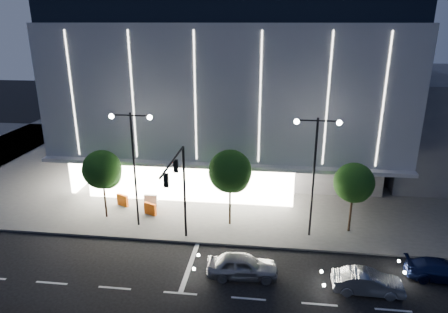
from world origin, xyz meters
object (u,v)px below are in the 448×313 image
Objects in this scene: tree_mid at (230,174)px; car_third at (442,270)px; barrier_c at (150,209)px; barrier_b at (151,200)px; car_second at (368,282)px; car_lead at (242,266)px; barrier_a at (123,200)px; traffic_mast at (179,182)px; street_lamp_east at (315,161)px; tree_right at (354,185)px; street_lamp_west at (133,154)px; tree_left at (103,171)px.

tree_mid reaches higher than car_third.
barrier_b is at bearing 128.70° from barrier_c.
car_lead is at bearing 86.61° from car_second.
car_lead is 4.05× the size of barrier_a.
car_second is 18.47m from barrier_b.
barrier_b is at bearing 31.13° from barrier_a.
barrier_b is at bearing 123.76° from traffic_mast.
car_second is (2.86, -6.05, -5.29)m from street_lamp_east.
tree_right is (9.00, -0.00, -0.45)m from tree_mid.
car_lead reaches higher than car_third.
street_lamp_west is at bearing 70.63° from car_second.
tree_left is 1.35× the size of car_third.
street_lamp_east reaches higher than barrier_b.
barrier_c is (2.82, -1.31, 0.00)m from barrier_a.
traffic_mast is 1.74× the size of car_second.
car_lead reaches higher than barrier_c.
tree_right is (3.03, 1.02, -2.07)m from street_lamp_east.
car_second is at bearing 114.05° from car_third.
tree_mid is 1.45× the size of car_third.
tree_right is at bearing 3.64° from street_lamp_west.
car_lead is 7.41m from car_second.
traffic_mast is 1.59× the size of car_lead.
tree_right is 16.55m from barrier_b.
street_lamp_west is 2.12× the size of car_third.
tree_right is 7.68m from car_third.
car_lead is 1.05× the size of car_third.
tree_mid is 9.01m from tree_right.
tree_right is at bearing 17.02° from traffic_mast.
tree_right is 5.01× the size of barrier_c.
traffic_mast is 0.79× the size of street_lamp_west.
barrier_a and barrier_c have the same top height.
car_second reaches higher than barrier_a.
car_lead is (-7.55, -6.44, -3.13)m from tree_right.
car_second is 17.32m from barrier_c.
tree_left is at bearing 152.16° from traffic_mast.
barrier_b is at bearing 165.51° from street_lamp_east.
barrier_b is (2.94, 2.35, -3.38)m from tree_left.
barrier_a is at bearing 74.87° from tree_left.
barrier_c is (-20.25, 5.95, 0.03)m from car_third.
car_third is at bearing -28.59° from street_lamp_east.
tree_mid is 5.59× the size of barrier_a.
tree_left reaches higher than car_third.
tree_left is 19.00m from tree_right.
tree_right is 5.01× the size of barrier_a.
traffic_mast reaches higher than tree_left.
car_second is (15.86, -6.05, -5.29)m from street_lamp_west.
traffic_mast is 17.30m from car_third.
car_third is (4.80, 1.88, -0.05)m from car_second.
traffic_mast is 8.47m from barrier_b.
barrier_c is at bearing 128.98° from traffic_mast.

